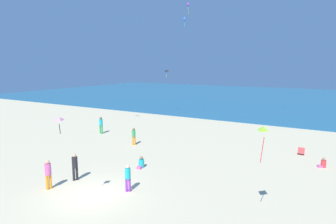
{
  "coord_description": "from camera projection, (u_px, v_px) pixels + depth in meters",
  "views": [
    {
      "loc": [
        10.85,
        -10.47,
        6.95
      ],
      "look_at": [
        0.0,
        8.32,
        3.39
      ],
      "focal_mm": 30.61,
      "sensor_mm": 36.0,
      "label": 1
    }
  ],
  "objects": [
    {
      "name": "kite_black",
      "position": [
        166.0,
        71.0,
        40.11
      ],
      "size": [
        0.67,
        0.59,
        1.13
      ],
      "rotation": [
        0.0,
        0.0,
        2.87
      ],
      "color": "black"
    },
    {
      "name": "person_1",
      "position": [
        134.0,
        135.0,
        25.08
      ],
      "size": [
        0.43,
        0.43,
        1.54
      ],
      "rotation": [
        0.0,
        0.0,
        5.43
      ],
      "color": "orange",
      "rests_on": "ground_plane"
    },
    {
      "name": "person_2",
      "position": [
        48.0,
        172.0,
        16.1
      ],
      "size": [
        0.4,
        0.4,
        1.72
      ],
      "rotation": [
        0.0,
        0.0,
        2.95
      ],
      "color": "orange",
      "rests_on": "ground_plane"
    },
    {
      "name": "person_0",
      "position": [
        128.0,
        176.0,
        15.8
      ],
      "size": [
        0.43,
        0.43,
        1.55
      ],
      "rotation": [
        0.0,
        0.0,
        5.35
      ],
      "color": "purple",
      "rests_on": "ground_plane"
    },
    {
      "name": "beach_chair_near_camera",
      "position": [
        301.0,
        152.0,
        22.42
      ],
      "size": [
        0.53,
        0.59,
        0.61
      ],
      "rotation": [
        0.0,
        0.0,
        1.64
      ],
      "color": "#D13D3D",
      "rests_on": "ground_plane"
    },
    {
      "name": "kite_blue",
      "position": [
        185.0,
        18.0,
        33.47
      ],
      "size": [
        0.6,
        0.6,
        1.39
      ],
      "rotation": [
        0.0,
        0.0,
        0.77
      ],
      "color": "blue"
    },
    {
      "name": "person_3",
      "position": [
        141.0,
        164.0,
        19.61
      ],
      "size": [
        0.4,
        0.65,
        0.79
      ],
      "rotation": [
        0.0,
        0.0,
        4.8
      ],
      "color": "#19ADB2",
      "rests_on": "ground_plane"
    },
    {
      "name": "person_4",
      "position": [
        101.0,
        124.0,
        29.26
      ],
      "size": [
        0.45,
        0.45,
        1.74
      ],
      "rotation": [
        0.0,
        0.0,
        1.97
      ],
      "color": "green",
      "rests_on": "ground_plane"
    },
    {
      "name": "kite_purple",
      "position": [
        188.0,
        4.0,
        38.02
      ],
      "size": [
        0.61,
        0.68,
        1.65
      ],
      "rotation": [
        0.0,
        0.0,
        2.71
      ],
      "color": "purple"
    },
    {
      "name": "person_6",
      "position": [
        323.0,
        164.0,
        19.67
      ],
      "size": [
        0.63,
        0.55,
        0.7
      ],
      "rotation": [
        0.0,
        0.0,
        3.72
      ],
      "color": "red",
      "rests_on": "ground_plane"
    },
    {
      "name": "kite_lime",
      "position": [
        263.0,
        129.0,
        11.85
      ],
      "size": [
        0.44,
        0.58,
        1.59
      ],
      "rotation": [
        0.0,
        0.0,
        1.45
      ],
      "color": "#99DB33"
    },
    {
      "name": "ocean_water",
      "position": [
        274.0,
        98.0,
        61.26
      ],
      "size": [
        120.0,
        60.0,
        0.05
      ],
      "primitive_type": "cube",
      "color": "#236084",
      "rests_on": "ground_plane"
    },
    {
      "name": "person_5",
      "position": [
        75.0,
        165.0,
        17.35
      ],
      "size": [
        0.46,
        0.46,
        1.69
      ],
      "rotation": [
        0.0,
        0.0,
        2.63
      ],
      "color": "black",
      "rests_on": "ground_plane"
    },
    {
      "name": "kite_pink",
      "position": [
        59.0,
        119.0,
        13.11
      ],
      "size": [
        0.38,
        0.44,
        0.82
      ],
      "rotation": [
        0.0,
        0.0,
        4.5
      ],
      "color": "pink"
    },
    {
      "name": "ground_plane",
      "position": [
        178.0,
        149.0,
        23.97
      ],
      "size": [
        120.0,
        120.0,
        0.0
      ],
      "primitive_type": "plane",
      "color": "beige"
    }
  ]
}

